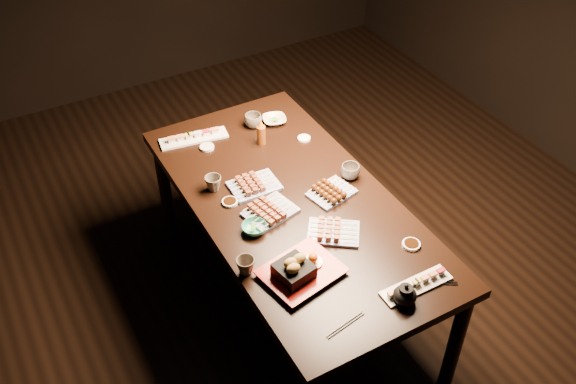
% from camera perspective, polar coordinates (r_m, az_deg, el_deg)
% --- Properties ---
extents(ground, '(5.00, 5.00, 0.00)m').
position_cam_1_polar(ground, '(3.85, 3.22, -6.42)').
color(ground, black).
rests_on(ground, ground).
extents(dining_table, '(0.97, 1.83, 0.75)m').
position_cam_1_polar(dining_table, '(3.38, 0.42, -5.58)').
color(dining_table, black).
rests_on(dining_table, ground).
extents(sushi_platter_near, '(0.33, 0.09, 0.04)m').
position_cam_1_polar(sushi_platter_near, '(2.77, 11.35, -7.98)').
color(sushi_platter_near, white).
rests_on(sushi_platter_near, dining_table).
extents(sushi_platter_far, '(0.38, 0.16, 0.05)m').
position_cam_1_polar(sushi_platter_far, '(3.54, -8.40, 4.95)').
color(sushi_platter_far, white).
rests_on(sushi_platter_far, dining_table).
extents(yakitori_plate_center, '(0.27, 0.22, 0.06)m').
position_cam_1_polar(yakitori_plate_center, '(3.03, -1.59, -1.50)').
color(yakitori_plate_center, '#828EB6').
rests_on(yakitori_plate_center, dining_table).
extents(yakitori_plate_right, '(0.29, 0.27, 0.06)m').
position_cam_1_polar(yakitori_plate_right, '(2.94, 4.08, -3.31)').
color(yakitori_plate_right, '#828EB6').
rests_on(yakitori_plate_right, dining_table).
extents(yakitori_plate_left, '(0.24, 0.18, 0.06)m').
position_cam_1_polar(yakitori_plate_left, '(3.18, -3.02, 0.87)').
color(yakitori_plate_left, '#828EB6').
rests_on(yakitori_plate_left, dining_table).
extents(tsukune_plate, '(0.24, 0.20, 0.06)m').
position_cam_1_polar(tsukune_plate, '(3.15, 3.91, 0.18)').
color(tsukune_plate, '#828EB6').
rests_on(tsukune_plate, dining_table).
extents(edamame_bowl_green, '(0.15, 0.15, 0.04)m').
position_cam_1_polar(edamame_bowl_green, '(2.96, -3.02, -3.22)').
color(edamame_bowl_green, teal).
rests_on(edamame_bowl_green, dining_table).
extents(edamame_bowl_cream, '(0.16, 0.16, 0.03)m').
position_cam_1_polar(edamame_bowl_cream, '(3.64, -1.22, 6.41)').
color(edamame_bowl_cream, beige).
rests_on(edamame_bowl_cream, dining_table).
extents(tempura_tray, '(0.37, 0.32, 0.12)m').
position_cam_1_polar(tempura_tray, '(2.73, 1.21, -6.49)').
color(tempura_tray, black).
rests_on(tempura_tray, dining_table).
extents(teacup_near_left, '(0.09, 0.09, 0.08)m').
position_cam_1_polar(teacup_near_left, '(2.76, -3.79, -6.57)').
color(teacup_near_left, brown).
rests_on(teacup_near_left, dining_table).
extents(teacup_mid_right, '(0.11, 0.11, 0.08)m').
position_cam_1_polar(teacup_mid_right, '(3.25, 5.56, 1.82)').
color(teacup_mid_right, brown).
rests_on(teacup_mid_right, dining_table).
extents(teacup_far_left, '(0.10, 0.10, 0.08)m').
position_cam_1_polar(teacup_far_left, '(3.18, -6.66, 0.77)').
color(teacup_far_left, brown).
rests_on(teacup_far_left, dining_table).
extents(teacup_far_right, '(0.11, 0.11, 0.08)m').
position_cam_1_polar(teacup_far_right, '(3.60, -3.11, 6.34)').
color(teacup_far_right, brown).
rests_on(teacup_far_right, dining_table).
extents(teapot, '(0.14, 0.14, 0.10)m').
position_cam_1_polar(teapot, '(2.69, 10.38, -8.87)').
color(teapot, black).
rests_on(teapot, dining_table).
extents(condiment_bottle, '(0.05, 0.05, 0.15)m').
position_cam_1_polar(condiment_bottle, '(3.45, -2.40, 5.32)').
color(condiment_bottle, brown).
rests_on(condiment_bottle, dining_table).
extents(sauce_dish_west, '(0.09, 0.09, 0.01)m').
position_cam_1_polar(sauce_dish_west, '(3.11, -5.18, -0.90)').
color(sauce_dish_west, white).
rests_on(sauce_dish_west, dining_table).
extents(sauce_dish_east, '(0.07, 0.07, 0.01)m').
position_cam_1_polar(sauce_dish_east, '(3.52, 1.43, 4.79)').
color(sauce_dish_east, white).
rests_on(sauce_dish_east, dining_table).
extents(sauce_dish_se, '(0.09, 0.09, 0.01)m').
position_cam_1_polar(sauce_dish_se, '(2.94, 10.89, -4.60)').
color(sauce_dish_se, white).
rests_on(sauce_dish_se, dining_table).
extents(sauce_dish_nw, '(0.10, 0.10, 0.01)m').
position_cam_1_polar(sauce_dish_nw, '(3.48, -7.21, 3.96)').
color(sauce_dish_nw, white).
rests_on(sauce_dish_nw, dining_table).
extents(chopsticks_near, '(0.20, 0.05, 0.01)m').
position_cam_1_polar(chopsticks_near, '(2.61, 5.15, -11.67)').
color(chopsticks_near, black).
rests_on(chopsticks_near, dining_table).
extents(chopsticks_se, '(0.18, 0.12, 0.01)m').
position_cam_1_polar(chopsticks_se, '(2.81, 12.81, -7.84)').
color(chopsticks_se, black).
rests_on(chopsticks_se, dining_table).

